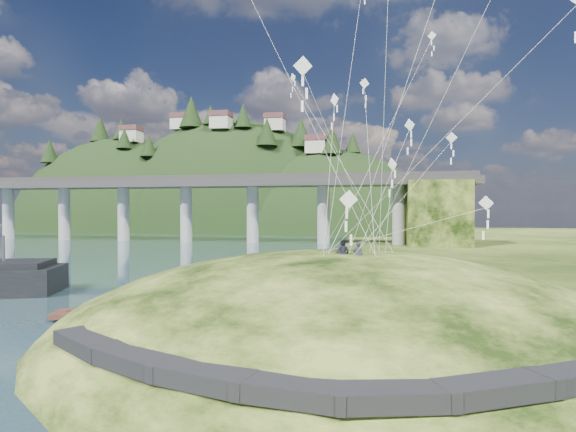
# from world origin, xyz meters

# --- Properties ---
(ground) EXTENTS (320.00, 320.00, 0.00)m
(ground) POSITION_xyz_m (0.00, 0.00, 0.00)
(ground) COLOR black
(ground) RESTS_ON ground
(grass_hill) EXTENTS (36.00, 32.00, 13.00)m
(grass_hill) POSITION_xyz_m (8.00, 2.00, -1.50)
(grass_hill) COLOR black
(grass_hill) RESTS_ON ground
(footpath) EXTENTS (22.29, 5.84, 0.83)m
(footpath) POSITION_xyz_m (7.46, -9.74, 2.08)
(footpath) COLOR black
(footpath) RESTS_ON ground
(bridge) EXTENTS (160.00, 11.00, 15.00)m
(bridge) POSITION_xyz_m (-26.46, 70.07, 9.70)
(bridge) COLOR #2D2B2B
(bridge) RESTS_ON ground
(far_ridge) EXTENTS (153.00, 70.00, 94.50)m
(far_ridge) POSITION_xyz_m (-43.58, 122.17, -7.44)
(far_ridge) COLOR black
(far_ridge) RESTS_ON ground
(wooden_dock) EXTENTS (12.90, 5.61, 0.92)m
(wooden_dock) POSITION_xyz_m (-5.11, 3.81, 0.40)
(wooden_dock) COLOR #391C17
(wooden_dock) RESTS_ON ground
(kite_flyers) EXTENTS (1.69, 1.02, 1.82)m
(kite_flyers) POSITION_xyz_m (8.31, 0.88, 5.85)
(kite_flyers) COLOR #272934
(kite_flyers) RESTS_ON ground
(kite_swarm) EXTENTS (18.42, 17.95, 19.43)m
(kite_swarm) POSITION_xyz_m (10.75, 2.52, 15.74)
(kite_swarm) COLOR white
(kite_swarm) RESTS_ON ground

